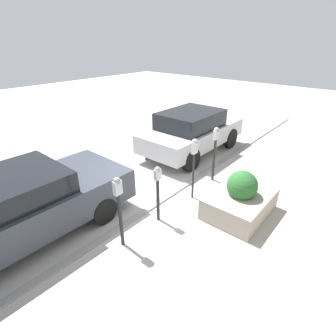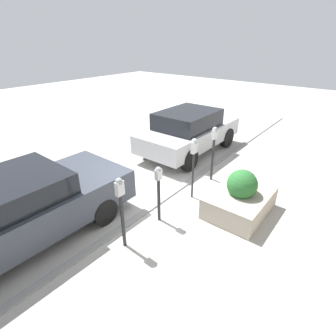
{
  "view_description": "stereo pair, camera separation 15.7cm",
  "coord_description": "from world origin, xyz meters",
  "px_view_note": "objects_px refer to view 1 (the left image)",
  "views": [
    {
      "loc": [
        -4.12,
        -3.56,
        3.65
      ],
      "look_at": [
        0.0,
        -0.11,
        0.97
      ],
      "focal_mm": 28.0,
      "sensor_mm": 36.0,
      "label": 1
    },
    {
      "loc": [
        -4.22,
        -3.44,
        3.65
      ],
      "look_at": [
        0.0,
        -0.11,
        0.97
      ],
      "focal_mm": 28.0,
      "sensor_mm": 36.0,
      "label": 2
    }
  ],
  "objects_px": {
    "planter_box": "(240,199)",
    "parked_car_front": "(8,210)",
    "parking_meter_middle": "(194,155)",
    "parked_car_middle": "(192,131)",
    "parking_meter_second": "(158,186)",
    "parking_meter_fourth": "(215,145)",
    "parking_meter_nearest": "(119,202)"
  },
  "relations": [
    {
      "from": "parking_meter_second",
      "to": "parked_car_front",
      "type": "height_order",
      "value": "parked_car_front"
    },
    {
      "from": "planter_box",
      "to": "parked_car_front",
      "type": "xyz_separation_m",
      "value": [
        -3.7,
        2.98,
        0.37
      ]
    },
    {
      "from": "parking_meter_second",
      "to": "parking_meter_fourth",
      "type": "bearing_deg",
      "value": 0.66
    },
    {
      "from": "parking_meter_nearest",
      "to": "parked_car_middle",
      "type": "xyz_separation_m",
      "value": [
        4.66,
        1.66,
        -0.21
      ]
    },
    {
      "from": "parked_car_front",
      "to": "parking_meter_middle",
      "type": "bearing_deg",
      "value": -25.83
    },
    {
      "from": "parking_meter_nearest",
      "to": "parking_meter_middle",
      "type": "distance_m",
      "value": 2.27
    },
    {
      "from": "parked_car_front",
      "to": "parked_car_middle",
      "type": "distance_m",
      "value": 5.95
    },
    {
      "from": "parking_meter_second",
      "to": "parked_car_middle",
      "type": "bearing_deg",
      "value": 24.78
    },
    {
      "from": "parking_meter_fourth",
      "to": "parking_meter_nearest",
      "type": "bearing_deg",
      "value": -179.73
    },
    {
      "from": "parking_meter_fourth",
      "to": "parking_meter_middle",
      "type": "bearing_deg",
      "value": -175.61
    },
    {
      "from": "parking_meter_middle",
      "to": "parked_car_middle",
      "type": "xyz_separation_m",
      "value": [
        2.4,
        1.73,
        -0.4
      ]
    },
    {
      "from": "parking_meter_nearest",
      "to": "parking_meter_fourth",
      "type": "bearing_deg",
      "value": 0.27
    },
    {
      "from": "parked_car_front",
      "to": "planter_box",
      "type": "bearing_deg",
      "value": -38.06
    },
    {
      "from": "parking_meter_nearest",
      "to": "parked_car_front",
      "type": "relative_size",
      "value": 0.32
    },
    {
      "from": "parking_meter_middle",
      "to": "planter_box",
      "type": "height_order",
      "value": "parking_meter_middle"
    },
    {
      "from": "parking_meter_second",
      "to": "parked_car_front",
      "type": "xyz_separation_m",
      "value": [
        -2.32,
        1.71,
        -0.11
      ]
    },
    {
      "from": "parked_car_middle",
      "to": "planter_box",
      "type": "bearing_deg",
      "value": -127.26
    },
    {
      "from": "parking_meter_middle",
      "to": "parked_car_middle",
      "type": "relative_size",
      "value": 0.4
    },
    {
      "from": "parking_meter_second",
      "to": "parking_meter_middle",
      "type": "bearing_deg",
      "value": -2.76
    },
    {
      "from": "parking_meter_middle",
      "to": "planter_box",
      "type": "bearing_deg",
      "value": -82.68
    },
    {
      "from": "parking_meter_second",
      "to": "parking_meter_nearest",
      "type": "bearing_deg",
      "value": 179.39
    },
    {
      "from": "parking_meter_fourth",
      "to": "parked_car_front",
      "type": "height_order",
      "value": "parking_meter_fourth"
    },
    {
      "from": "planter_box",
      "to": "parking_meter_second",
      "type": "bearing_deg",
      "value": 137.6
    },
    {
      "from": "parking_meter_second",
      "to": "parking_meter_middle",
      "type": "height_order",
      "value": "parking_meter_middle"
    },
    {
      "from": "parking_meter_nearest",
      "to": "planter_box",
      "type": "distance_m",
      "value": 2.8
    },
    {
      "from": "parking_meter_second",
      "to": "planter_box",
      "type": "bearing_deg",
      "value": -42.4
    },
    {
      "from": "parking_meter_middle",
      "to": "parking_meter_second",
      "type": "bearing_deg",
      "value": 177.24
    },
    {
      "from": "parking_meter_fourth",
      "to": "planter_box",
      "type": "distance_m",
      "value": 1.76
    },
    {
      "from": "parking_meter_nearest",
      "to": "parking_meter_second",
      "type": "xyz_separation_m",
      "value": [
        1.03,
        -0.01,
        -0.14
      ]
    },
    {
      "from": "parking_meter_middle",
      "to": "parked_car_front",
      "type": "xyz_separation_m",
      "value": [
        -3.55,
        1.77,
        -0.44
      ]
    },
    {
      "from": "parking_meter_nearest",
      "to": "parked_car_middle",
      "type": "distance_m",
      "value": 4.96
    },
    {
      "from": "planter_box",
      "to": "parked_car_front",
      "type": "relative_size",
      "value": 0.34
    }
  ]
}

